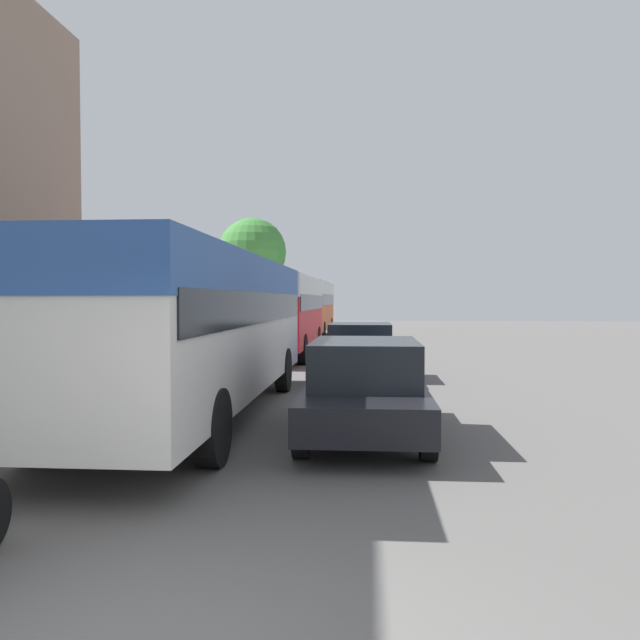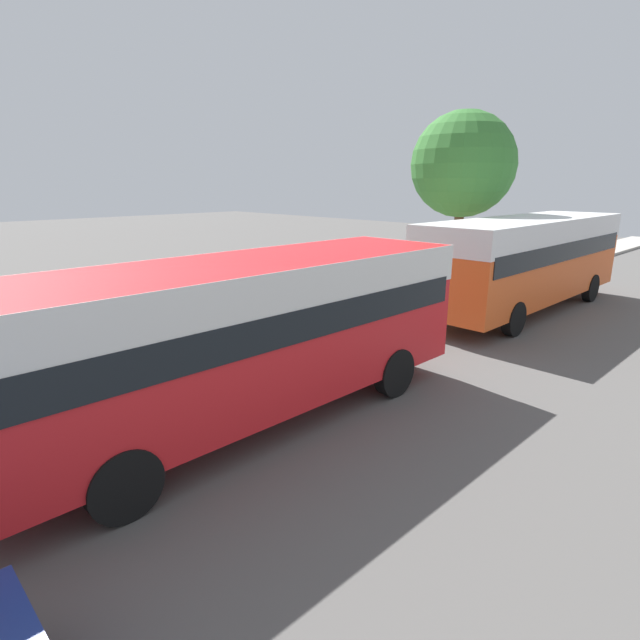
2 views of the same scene
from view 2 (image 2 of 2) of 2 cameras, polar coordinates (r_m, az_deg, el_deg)
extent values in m
cube|color=red|center=(8.78, -8.45, -1.20)|extent=(2.47, 9.02, 2.44)
cube|color=white|center=(8.58, -8.67, 4.26)|extent=(2.49, 9.06, 0.73)
cube|color=black|center=(8.70, -8.53, 0.72)|extent=(2.51, 8.66, 0.54)
cylinder|color=black|center=(11.69, -0.37, -3.06)|extent=(0.28, 1.00, 1.00)
cylinder|color=black|center=(10.27, 8.47, -5.91)|extent=(0.28, 1.00, 1.00)
cylinder|color=black|center=(9.06, -27.30, -10.56)|extent=(0.28, 1.00, 1.00)
cylinder|color=black|center=(7.14, -21.53, -17.04)|extent=(0.28, 1.00, 1.00)
cube|color=#EA5B23|center=(18.09, 22.49, 6.60)|extent=(2.54, 9.93, 2.59)
cube|color=white|center=(18.00, 22.78, 9.45)|extent=(2.56, 9.98, 0.78)
cube|color=black|center=(18.05, 22.59, 7.62)|extent=(2.59, 9.54, 0.57)
cylinder|color=black|center=(21.54, 22.64, 4.32)|extent=(0.28, 1.00, 1.00)
cylinder|color=black|center=(20.76, 28.52, 3.25)|extent=(0.28, 1.00, 1.00)
cylinder|color=black|center=(16.16, 13.80, 1.71)|extent=(0.28, 1.00, 1.00)
cylinder|color=black|center=(15.11, 21.27, 0.14)|extent=(0.28, 1.00, 1.00)
cylinder|color=#232838|center=(13.23, -2.45, -0.48)|extent=(0.30, 0.30, 0.87)
cylinder|color=gray|center=(13.03, -2.49, 2.90)|extent=(0.38, 0.38, 0.73)
sphere|color=tan|center=(12.94, -2.52, 4.98)|extent=(0.24, 0.24, 0.24)
cylinder|color=brown|center=(20.36, 15.39, 8.02)|extent=(0.36, 0.36, 3.26)
sphere|color=#387A33|center=(20.22, 16.03, 16.71)|extent=(3.88, 3.88, 3.88)
camera|label=1|loc=(18.54, -120.54, -14.61)|focal=35.00mm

